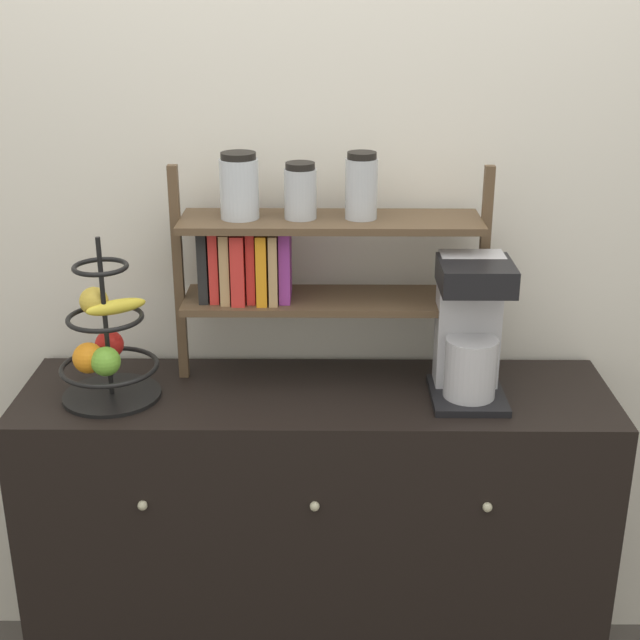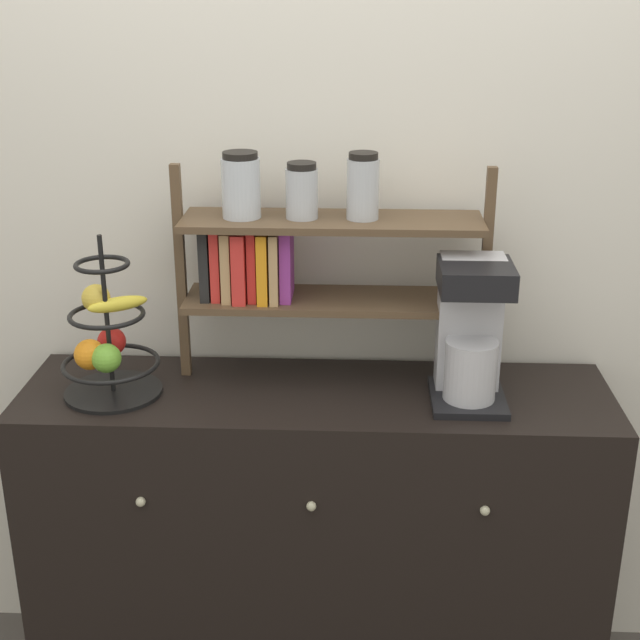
# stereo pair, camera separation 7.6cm
# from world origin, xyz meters

# --- Properties ---
(wall_back) EXTENTS (7.00, 0.05, 2.60)m
(wall_back) POSITION_xyz_m (0.00, 0.46, 1.30)
(wall_back) COLOR silver
(wall_back) RESTS_ON ground_plane
(sideboard) EXTENTS (1.50, 0.43, 0.91)m
(sideboard) POSITION_xyz_m (0.00, 0.21, 0.46)
(sideboard) COLOR black
(sideboard) RESTS_ON ground_plane
(coffee_maker) EXTENTS (0.18, 0.21, 0.36)m
(coffee_maker) POSITION_xyz_m (0.38, 0.19, 1.09)
(coffee_maker) COLOR black
(coffee_maker) RESTS_ON sideboard
(fruit_stand) EXTENTS (0.24, 0.24, 0.41)m
(fruit_stand) POSITION_xyz_m (-0.51, 0.17, 1.05)
(fruit_stand) COLOR black
(fruit_stand) RESTS_ON sideboard
(shelf_hutch) EXTENTS (0.79, 0.20, 0.59)m
(shelf_hutch) POSITION_xyz_m (-0.06, 0.30, 1.27)
(shelf_hutch) COLOR brown
(shelf_hutch) RESTS_ON sideboard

